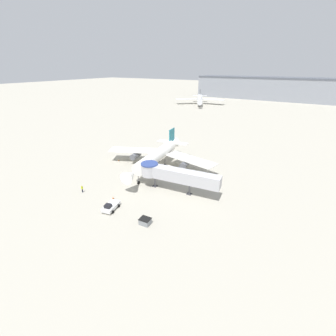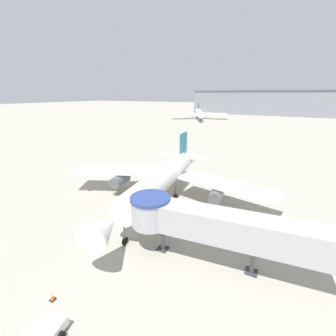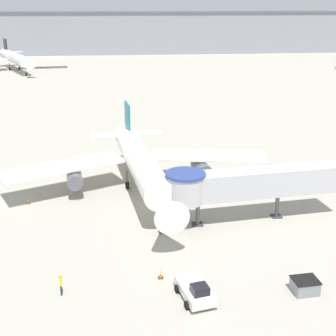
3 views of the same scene
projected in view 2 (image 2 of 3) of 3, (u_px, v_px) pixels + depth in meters
name	position (u px, v px, depth m)	size (l,w,h in m)	color
ground_plane	(166.00, 218.00, 30.03)	(800.00, 800.00, 0.00)	#A8A393
main_airplane	(162.00, 179.00, 33.06)	(33.57, 29.02, 9.09)	white
jet_bridge	(210.00, 224.00, 20.98)	(19.24, 5.24, 5.92)	#B7B7BC
traffic_cone_port_wing	(90.00, 189.00, 38.48)	(0.40, 0.40, 0.67)	black
traffic_cone_near_nose	(52.00, 297.00, 17.98)	(0.43, 0.43, 0.71)	black
traffic_cone_starboard_wing	(257.00, 224.00, 27.85)	(0.50, 0.50, 0.82)	black
background_jet_black_tail	(199.00, 113.00, 143.76)	(35.07, 35.55, 9.83)	silver
terminal_building	(302.00, 103.00, 165.33)	(160.59, 23.78, 18.29)	gray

